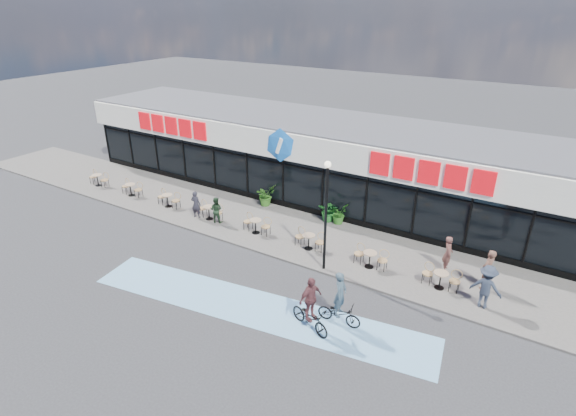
{
  "coord_description": "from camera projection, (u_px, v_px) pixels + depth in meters",
  "views": [
    {
      "loc": [
        12.53,
        -12.93,
        10.88
      ],
      "look_at": [
        2.46,
        3.5,
        1.94
      ],
      "focal_mm": 28.0,
      "sensor_mm": 36.0,
      "label": 1
    }
  ],
  "objects": [
    {
      "name": "ground",
      "position": [
        202.0,
        262.0,
        20.52
      ],
      "size": [
        120.0,
        120.0,
        0.0
      ],
      "primitive_type": "plane",
      "color": "#28282B",
      "rests_on": "ground"
    },
    {
      "name": "sidewalk",
      "position": [
        259.0,
        223.0,
        23.98
      ],
      "size": [
        44.0,
        5.0,
        0.1
      ],
      "primitive_type": "cube",
      "color": "#5A5450",
      "rests_on": "ground"
    },
    {
      "name": "bike_lane",
      "position": [
        255.0,
        308.0,
        17.46
      ],
      "size": [
        14.17,
        4.13,
        0.01
      ],
      "primitive_type": "cube",
      "rotation": [
        0.0,
        0.0,
        0.14
      ],
      "color": "#669AC2",
      "rests_on": "ground"
    },
    {
      "name": "building",
      "position": [
        309.0,
        155.0,
        27.22
      ],
      "size": [
        30.6,
        6.57,
        4.75
      ],
      "color": "black",
      "rests_on": "ground"
    },
    {
      "name": "lamp_post",
      "position": [
        326.0,
        207.0,
        18.61
      ],
      "size": [
        0.28,
        0.28,
        4.99
      ],
      "color": "black",
      "rests_on": "sidewalk"
    },
    {
      "name": "bistro_set_0",
      "position": [
        99.0,
        178.0,
        28.61
      ],
      "size": [
        1.54,
        0.62,
        0.9
      ],
      "color": "tan",
      "rests_on": "sidewalk"
    },
    {
      "name": "bistro_set_1",
      "position": [
        132.0,
        188.0,
        27.15
      ],
      "size": [
        1.54,
        0.62,
        0.9
      ],
      "color": "tan",
      "rests_on": "sidewalk"
    },
    {
      "name": "bistro_set_2",
      "position": [
        169.0,
        199.0,
        25.69
      ],
      "size": [
        1.54,
        0.62,
        0.9
      ],
      "color": "tan",
      "rests_on": "sidewalk"
    },
    {
      "name": "bistro_set_3",
      "position": [
        210.0,
        211.0,
        24.23
      ],
      "size": [
        1.54,
        0.62,
        0.9
      ],
      "color": "tan",
      "rests_on": "sidewalk"
    },
    {
      "name": "bistro_set_4",
      "position": [
        257.0,
        224.0,
        22.77
      ],
      "size": [
        1.54,
        0.62,
        0.9
      ],
      "color": "tan",
      "rests_on": "sidewalk"
    },
    {
      "name": "bistro_set_5",
      "position": [
        310.0,
        239.0,
        21.31
      ],
      "size": [
        1.54,
        0.62,
        0.9
      ],
      "color": "tan",
      "rests_on": "sidewalk"
    },
    {
      "name": "bistro_set_6",
      "position": [
        371.0,
        257.0,
        19.85
      ],
      "size": [
        1.54,
        0.62,
        0.9
      ],
      "color": "tan",
      "rests_on": "sidewalk"
    },
    {
      "name": "bistro_set_7",
      "position": [
        441.0,
        277.0,
        18.39
      ],
      "size": [
        1.54,
        0.62,
        0.9
      ],
      "color": "tan",
      "rests_on": "sidewalk"
    },
    {
      "name": "potted_plant_left",
      "position": [
        265.0,
        195.0,
        25.78
      ],
      "size": [
        1.12,
        1.24,
        1.21
      ],
      "primitive_type": "imported",
      "rotation": [
        0.0,
        0.0,
        1.4
      ],
      "color": "#31661D",
      "rests_on": "sidewalk"
    },
    {
      "name": "potted_plant_mid",
      "position": [
        329.0,
        211.0,
        23.9
      ],
      "size": [
        1.21,
        1.1,
        1.18
      ],
      "primitive_type": "imported",
      "rotation": [
        0.0,
        0.0,
        0.18
      ],
      "color": "#1A5D1E",
      "rests_on": "sidewalk"
    },
    {
      "name": "potted_plant_right",
      "position": [
        338.0,
        214.0,
        23.7
      ],
      "size": [
        0.91,
        1.03,
        1.07
      ],
      "primitive_type": "imported",
      "rotation": [
        0.0,
        0.0,
        1.49
      ],
      "color": "#2C6A1E",
      "rests_on": "sidewalk"
    },
    {
      "name": "patron_left",
      "position": [
        196.0,
        204.0,
        24.23
      ],
      "size": [
        0.62,
        0.47,
        1.53
      ],
      "primitive_type": "imported",
      "rotation": [
        0.0,
        0.0,
        3.34
      ],
      "color": "black",
      "rests_on": "sidewalk"
    },
    {
      "name": "patron_right",
      "position": [
        216.0,
        210.0,
        23.74
      ],
      "size": [
        0.81,
        0.7,
        1.42
      ],
      "primitive_type": "imported",
      "rotation": [
        0.0,
        0.0,
        3.41
      ],
      "color": "black",
      "rests_on": "sidewalk"
    },
    {
      "name": "pedestrian_a",
      "position": [
        488.0,
        270.0,
        18.14
      ],
      "size": [
        0.63,
        0.76,
        1.77
      ],
      "primitive_type": "imported",
      "rotation": [
        0.0,
        0.0,
        -1.95
      ],
      "color": "brown",
      "rests_on": "sidewalk"
    },
    {
      "name": "pedestrian_b",
      "position": [
        448.0,
        253.0,
        19.43
      ],
      "size": [
        0.57,
        0.7,
        1.64
      ],
      "primitive_type": "imported",
      "rotation": [
        0.0,
        0.0,
        1.92
      ],
      "color": "brown",
      "rests_on": "sidewalk"
    },
    {
      "name": "pedestrian_c",
      "position": [
        486.0,
        287.0,
        17.02
      ],
      "size": [
        1.2,
        0.74,
        1.81
      ],
      "primitive_type": "imported",
      "rotation": [
        0.0,
        0.0,
        3.08
      ],
      "color": "#272F3E",
      "rests_on": "sidewalk"
    },
    {
      "name": "cyclist_a",
      "position": [
        310.0,
        310.0,
        16.03
      ],
      "size": [
        1.94,
        1.19,
        2.18
      ],
      "color": "black",
      "rests_on": "ground"
    },
    {
      "name": "cyclist_b",
      "position": [
        340.0,
        307.0,
        16.33
      ],
      "size": [
        1.7,
        0.68,
        2.19
      ],
      "color": "black",
      "rests_on": "ground"
    }
  ]
}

